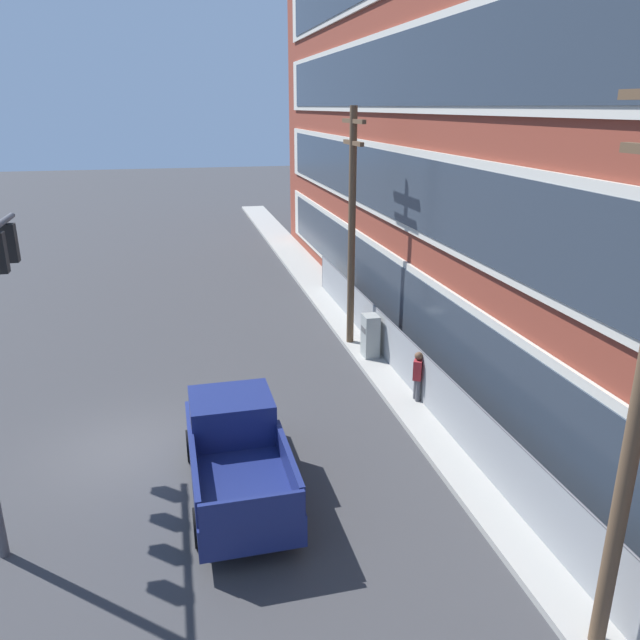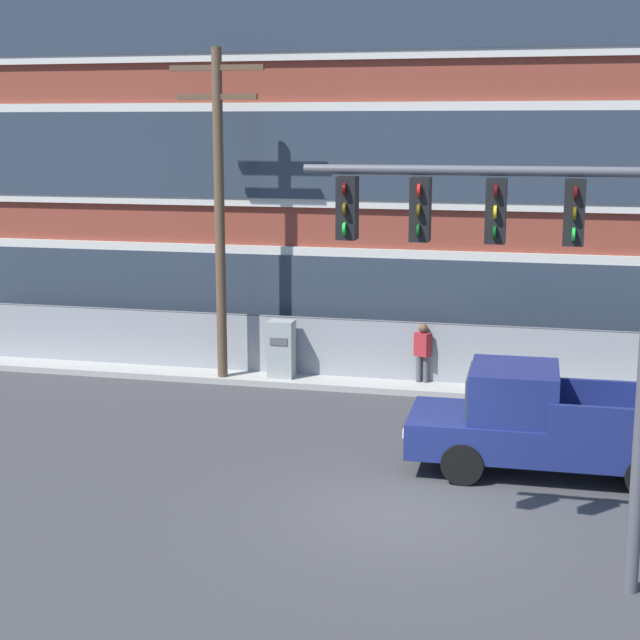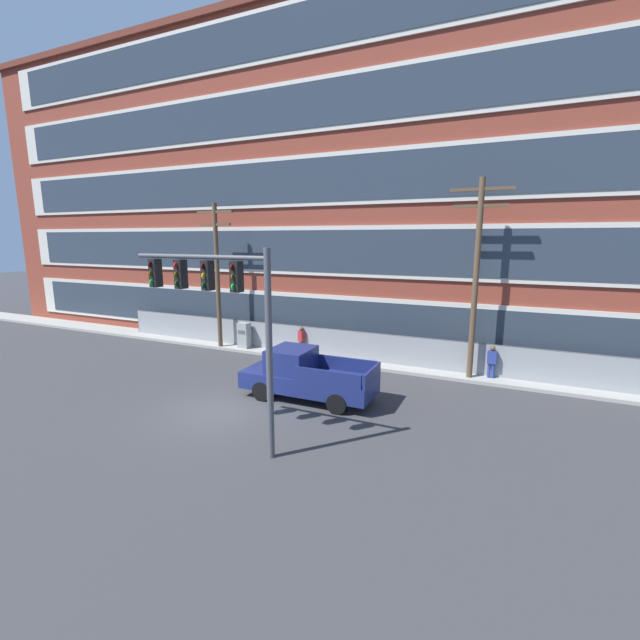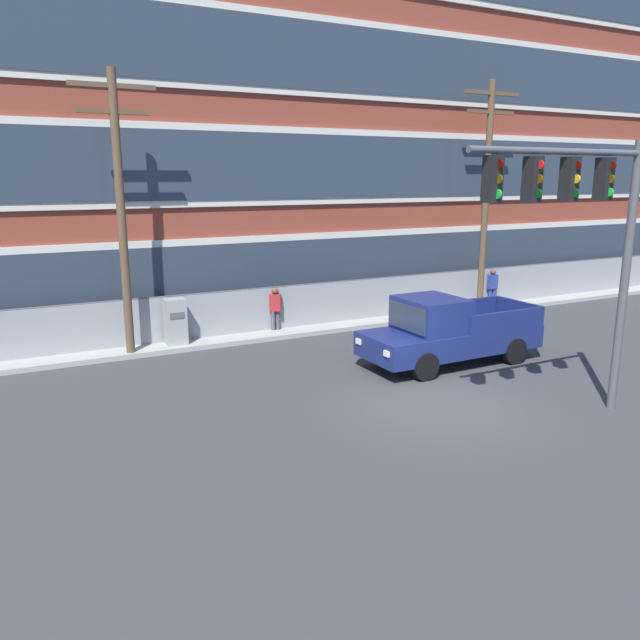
# 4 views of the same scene
# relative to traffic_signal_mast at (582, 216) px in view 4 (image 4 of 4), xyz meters

# --- Properties ---
(ground_plane) EXTENTS (160.00, 160.00, 0.00)m
(ground_plane) POSITION_rel_traffic_signal_mast_xyz_m (-2.03, 2.13, -4.68)
(ground_plane) COLOR #38383A
(sidewalk_building_side) EXTENTS (80.00, 1.89, 0.16)m
(sidewalk_building_side) POSITION_rel_traffic_signal_mast_xyz_m (-2.03, 10.54, -4.60)
(sidewalk_building_side) COLOR #9E9B93
(sidewalk_building_side) RESTS_ON ground
(brick_mill_building) EXTENTS (56.28, 12.31, 19.27)m
(brick_mill_building) POSITION_rel_traffic_signal_mast_xyz_m (-0.75, 17.34, 4.96)
(brick_mill_building) COLOR brown
(brick_mill_building) RESTS_ON ground
(chain_link_fence) EXTENTS (34.00, 0.06, 1.70)m
(chain_link_fence) POSITION_rel_traffic_signal_mast_xyz_m (1.56, 10.58, -3.81)
(chain_link_fence) COLOR gray
(chain_link_fence) RESTS_ON ground
(traffic_signal_mast) EXTENTS (4.94, 0.43, 6.30)m
(traffic_signal_mast) POSITION_rel_traffic_signal_mast_xyz_m (0.00, 0.00, 0.00)
(traffic_signal_mast) COLOR #4C4C51
(traffic_signal_mast) RESTS_ON ground
(pickup_truck_navy) EXTENTS (5.60, 2.22, 2.08)m
(pickup_truck_navy) POSITION_rel_traffic_signal_mast_xyz_m (0.37, 4.78, -3.71)
(pickup_truck_navy) COLOR navy
(pickup_truck_navy) RESTS_ON ground
(utility_pole_near_corner) EXTENTS (2.43, 0.26, 8.51)m
(utility_pole_near_corner) POSITION_rel_traffic_signal_mast_xyz_m (-7.91, 9.85, 0.03)
(utility_pole_near_corner) COLOR brown
(utility_pole_near_corner) RESTS_ON ground
(utility_pole_midblock) EXTENTS (2.68, 0.26, 9.13)m
(utility_pole_midblock) POSITION_rel_traffic_signal_mast_xyz_m (6.30, 10.05, 0.39)
(utility_pole_midblock) COLOR brown
(utility_pole_midblock) RESTS_ON ground
(electrical_cabinet) EXTENTS (0.67, 0.53, 1.66)m
(electrical_cabinet) POSITION_rel_traffic_signal_mast_xyz_m (-6.39, 10.15, -3.85)
(electrical_cabinet) COLOR #939993
(electrical_cabinet) RESTS_ON ground
(pedestrian_near_cabinet) EXTENTS (0.47, 0.41, 1.69)m
(pedestrian_near_cabinet) POSITION_rel_traffic_signal_mast_xyz_m (-2.74, 10.46, -3.71)
(pedestrian_near_cabinet) COLOR #4C4C51
(pedestrian_near_cabinet) RESTS_ON ground
(pedestrian_by_fence) EXTENTS (0.41, 0.25, 1.69)m
(pedestrian_by_fence) POSITION_rel_traffic_signal_mast_xyz_m (7.22, 10.36, -3.71)
(pedestrian_by_fence) COLOR navy
(pedestrian_by_fence) RESTS_ON ground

